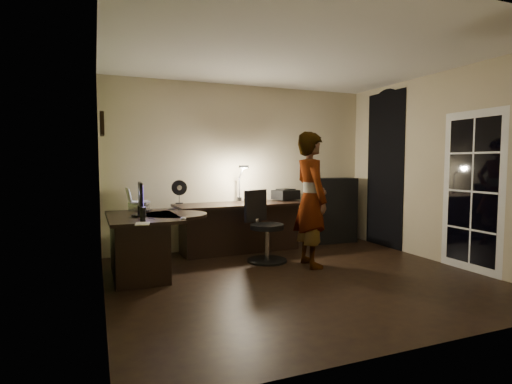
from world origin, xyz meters
name	(u,v)px	position (x,y,z in m)	size (l,w,h in m)	color
floor	(299,278)	(0.00, 0.00, -0.01)	(4.50, 4.00, 0.01)	black
ceiling	(301,55)	(0.00, 0.00, 2.71)	(4.50, 4.00, 0.01)	silver
wall_back	(243,167)	(0.00, 2.00, 1.35)	(4.50, 0.01, 2.70)	#C2B490
wall_front	(428,173)	(0.00, -2.00, 1.35)	(4.50, 0.01, 2.70)	#C2B490
wall_left	(100,170)	(-2.25, 0.00, 1.35)	(0.01, 4.00, 2.70)	#C2B490
wall_right	(440,168)	(2.25, 0.00, 1.35)	(0.01, 4.00, 2.70)	#C2B490
green_wall_overlay	(102,170)	(-2.24, 0.00, 1.35)	(0.00, 4.00, 2.70)	#56652E
arched_doorway	(385,170)	(2.24, 1.15, 1.30)	(0.01, 0.90, 2.60)	black
french_door	(472,192)	(2.24, -0.55, 1.05)	(0.02, 0.92, 2.10)	white
framed_picture	(102,124)	(-2.22, 0.45, 1.85)	(0.04, 0.30, 0.25)	black
desk_left	(143,246)	(-1.78, 0.82, 0.38)	(0.82, 1.33, 0.77)	black
desk_right	(241,228)	(-0.17, 1.63, 0.39)	(2.09, 0.73, 0.78)	black
cabinet	(333,210)	(1.64, 1.78, 0.57)	(0.77, 0.38, 1.15)	black
laptop_stand	(139,206)	(-1.76, 1.37, 0.83)	(0.25, 0.20, 0.10)	silver
laptop	(139,195)	(-1.76, 1.37, 0.98)	(0.29, 0.27, 0.20)	silver
monitor	(139,204)	(-1.82, 0.72, 0.93)	(0.09, 0.44, 0.29)	black
mouse	(183,218)	(-1.40, 0.16, 0.80)	(0.07, 0.10, 0.04)	silver
phone	(148,210)	(-1.65, 1.23, 0.78)	(0.07, 0.13, 0.01)	black
pen	(151,218)	(-1.72, 0.40, 0.78)	(0.01, 0.14, 0.01)	black
speaker	(143,214)	(-1.83, 0.21, 0.86)	(0.06, 0.06, 0.16)	black
notepad	(142,224)	(-1.86, 0.02, 0.78)	(0.14, 0.20, 0.01)	silver
desk_fan	(179,192)	(-1.12, 1.79, 0.98)	(0.23, 0.13, 0.36)	black
headphones	(256,197)	(0.19, 1.90, 0.84)	(0.17, 0.07, 0.08)	#224E7F
printer	(286,194)	(0.70, 1.80, 0.89)	(0.40, 0.31, 0.18)	black
desk_lamp	(239,182)	(-0.13, 1.83, 1.10)	(0.15, 0.28, 0.61)	black
office_chair	(267,226)	(-0.04, 0.91, 0.51)	(0.57, 0.57, 1.03)	black
person	(311,200)	(0.43, 0.47, 0.92)	(0.66, 0.44, 1.84)	#D8A88C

